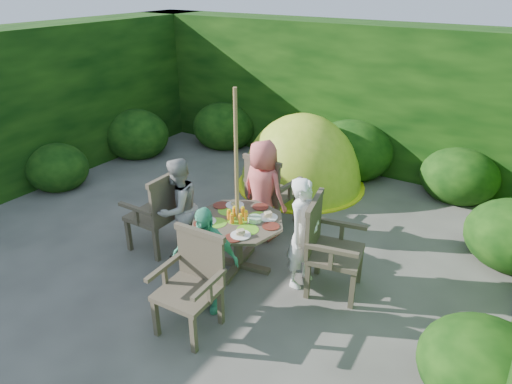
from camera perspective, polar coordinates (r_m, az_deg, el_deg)
The scene contains 13 objects.
ground at distance 6.05m, azimuth -5.90°, elevation -6.97°, with size 60.00×60.00×0.00m, color #4B4943.
hedge_enclosure at distance 6.50m, azimuth 0.90°, elevation 7.77°, with size 9.00×9.00×2.50m.
patio_table at distance 5.38m, azimuth -2.26°, elevation -4.45°, with size 1.30×1.30×0.78m.
parasol_pole at distance 5.13m, azimuth -2.41°, elevation 0.89°, with size 0.04×0.04×2.20m, color olive.
garden_chair_right at distance 5.08m, azimuth 8.98°, elevation -6.64°, with size 0.68×0.73×1.05m.
garden_chair_left at distance 5.86m, azimuth -12.10°, elevation -2.34°, with size 0.56×0.63×1.03m.
garden_chair_back at distance 6.28m, azimuth 1.65°, elevation 0.22°, with size 0.66×0.60×1.03m.
garden_chair_front at distance 4.59m, azimuth -7.97°, elevation -11.02°, with size 0.62×0.56×0.99m.
child_right at distance 5.09m, azimuth 5.93°, elevation -5.12°, with size 0.48×0.31×1.31m, color white.
child_left at distance 5.68m, azimuth -9.67°, elevation -2.02°, with size 0.62×0.49×1.28m, color #999894.
child_back at distance 5.97m, azimuth 0.87°, elevation 0.22°, with size 0.67×0.43×1.36m, color #DF5F5C.
child_front at distance 4.76m, azimuth -6.37°, elevation -8.38°, with size 0.70×0.29×1.20m, color #54C498.
dome_tent at distance 7.78m, azimuth 5.50°, elevation 0.86°, with size 2.41×2.41×2.45m.
Camera 1 is at (3.25, -3.93, 3.25)m, focal length 32.00 mm.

